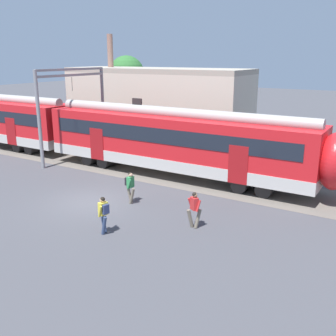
% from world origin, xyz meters
% --- Properties ---
extents(ground_plane, '(160.00, 160.00, 0.00)m').
position_xyz_m(ground_plane, '(0.00, 0.00, 0.00)').
color(ground_plane, '#424247').
extents(track_bed, '(80.00, 4.40, 0.01)m').
position_xyz_m(track_bed, '(-9.79, 6.42, 0.01)').
color(track_bed, '#605951').
rests_on(track_bed, ground).
extents(pedestrian_green, '(0.64, 0.53, 1.67)m').
position_xyz_m(pedestrian_green, '(1.86, 1.03, 0.99)').
color(pedestrian_green, '#6B6051').
rests_on(pedestrian_green, ground).
extents(pedestrian_yellow, '(0.61, 0.61, 1.67)m').
position_xyz_m(pedestrian_yellow, '(3.11, -2.50, 0.99)').
color(pedestrian_yellow, navy).
rests_on(pedestrian_yellow, ground).
extents(pedestrian_red, '(0.66, 0.52, 1.67)m').
position_xyz_m(pedestrian_red, '(6.11, 0.04, 0.96)').
color(pedestrian_red, '#6B6051').
rests_on(pedestrian_red, ground).
extents(catenary_gantry, '(0.24, 6.64, 6.53)m').
position_xyz_m(catenary_gantry, '(-7.15, 6.42, 4.31)').
color(catenary_gantry, gray).
rests_on(catenary_gantry, ground).
extents(background_building, '(15.92, 5.00, 9.20)m').
position_xyz_m(background_building, '(-4.82, 13.74, 3.21)').
color(background_building, beige).
rests_on(background_building, ground).
extents(street_tree_left, '(3.71, 3.71, 7.44)m').
position_xyz_m(street_tree_left, '(-12.15, 19.37, 5.55)').
color(street_tree_left, brown).
rests_on(street_tree_left, ground).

